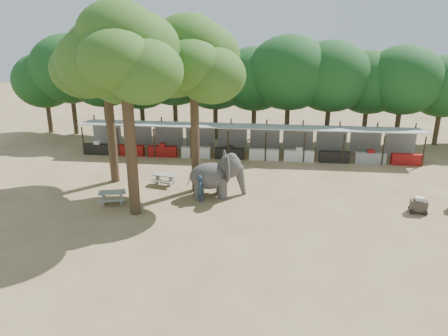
# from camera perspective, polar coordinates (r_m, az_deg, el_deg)

# --- Properties ---
(ground) EXTENTS (100.00, 100.00, 0.00)m
(ground) POSITION_cam_1_polar(r_m,az_deg,el_deg) (23.89, 1.09, -8.64)
(ground) COLOR brown
(ground) RESTS_ON ground
(vendor_stalls) EXTENTS (28.00, 2.99, 2.80)m
(vendor_stalls) POSITION_cam_1_polar(r_m,az_deg,el_deg) (36.29, 3.09, 3.38)
(vendor_stalls) COLOR #A4A7AB
(vendor_stalls) RESTS_ON ground
(yard_tree_left) EXTENTS (7.10, 6.90, 11.02)m
(yard_tree_left) POSITION_cam_1_polar(r_m,az_deg,el_deg) (30.38, -15.38, 13.07)
(yard_tree_left) COLOR #332316
(yard_tree_left) RESTS_ON ground
(yard_tree_center) EXTENTS (7.10, 6.90, 12.04)m
(yard_tree_center) POSITION_cam_1_polar(r_m,az_deg,el_deg) (24.58, -13.12, 14.23)
(yard_tree_center) COLOR #332316
(yard_tree_center) RESTS_ON ground
(yard_tree_back) EXTENTS (7.10, 6.90, 11.36)m
(yard_tree_back) POSITION_cam_1_polar(r_m,az_deg,el_deg) (27.74, -4.24, 13.84)
(yard_tree_back) COLOR #332316
(yard_tree_back) RESTS_ON ground
(backdrop_trees) EXTENTS (46.46, 5.95, 8.33)m
(backdrop_trees) POSITION_cam_1_polar(r_m,az_deg,el_deg) (40.42, 3.64, 11.33)
(backdrop_trees) COLOR #332316
(backdrop_trees) RESTS_ON ground
(elephant) EXTENTS (3.89, 2.87, 2.89)m
(elephant) POSITION_cam_1_polar(r_m,az_deg,el_deg) (28.13, -0.91, -0.91)
(elephant) COLOR #3C3939
(elephant) RESTS_ON ground
(handler) EXTENTS (0.44, 0.64, 1.75)m
(handler) POSITION_cam_1_polar(r_m,az_deg,el_deg) (27.54, -3.03, -2.67)
(handler) COLOR #26384C
(handler) RESTS_ON ground
(picnic_table_near) EXTENTS (1.90, 1.78, 0.80)m
(picnic_table_near) POSITION_cam_1_polar(r_m,az_deg,el_deg) (28.17, -14.40, -3.54)
(picnic_table_near) COLOR gray
(picnic_table_near) RESTS_ON ground
(picnic_table_far) EXTENTS (1.77, 1.65, 0.76)m
(picnic_table_far) POSITION_cam_1_polar(r_m,az_deg,el_deg) (30.59, -7.75, -1.27)
(picnic_table_far) COLOR gray
(picnic_table_far) RESTS_ON ground
(cart_front) EXTENTS (1.13, 0.83, 1.02)m
(cart_front) POSITION_cam_1_polar(r_m,az_deg,el_deg) (28.55, 24.08, -4.44)
(cart_front) COLOR #332923
(cart_front) RESTS_ON ground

